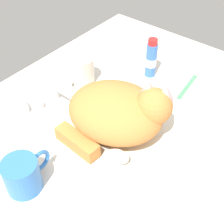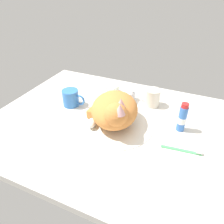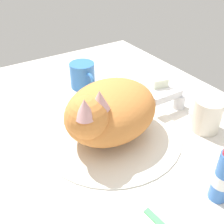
% 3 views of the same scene
% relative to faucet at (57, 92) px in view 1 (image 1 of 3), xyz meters
% --- Properties ---
extents(ground_plane, '(1.10, 0.83, 0.03)m').
position_rel_faucet_xyz_m(ground_plane, '(0.00, -0.21, -0.04)').
color(ground_plane, silver).
extents(sink_basin, '(0.35, 0.35, 0.01)m').
position_rel_faucet_xyz_m(sink_basin, '(0.00, -0.21, -0.02)').
color(sink_basin, silver).
rests_on(sink_basin, ground_plane).
extents(faucet, '(0.15, 0.12, 0.06)m').
position_rel_faucet_xyz_m(faucet, '(0.00, 0.00, 0.00)').
color(faucet, silver).
rests_on(faucet, ground_plane).
extents(cat, '(0.26, 0.29, 0.16)m').
position_rel_faucet_xyz_m(cat, '(0.00, -0.22, 0.05)').
color(cat, '#D17F3D').
rests_on(cat, sink_basin).
extents(coffee_mug, '(0.12, 0.08, 0.08)m').
position_rel_faucet_xyz_m(coffee_mug, '(-0.25, -0.16, 0.01)').
color(coffee_mug, '#3372C6').
rests_on(coffee_mug, ground_plane).
extents(rinse_cup, '(0.07, 0.07, 0.09)m').
position_rel_faucet_xyz_m(rinse_cup, '(0.11, -0.00, 0.01)').
color(rinse_cup, silver).
rests_on(rinse_cup, ground_plane).
extents(soap_dish, '(0.09, 0.06, 0.01)m').
position_rel_faucet_xyz_m(soap_dish, '(-0.12, 0.04, -0.02)').
color(soap_dish, white).
rests_on(soap_dish, ground_plane).
extents(soap_bar, '(0.07, 0.06, 0.03)m').
position_rel_faucet_xyz_m(soap_bar, '(-0.12, 0.04, -0.00)').
color(soap_bar, silver).
rests_on(soap_bar, soap_dish).
extents(toothpaste_bottle, '(0.03, 0.03, 0.13)m').
position_rel_faucet_xyz_m(toothpaste_bottle, '(0.27, -0.14, 0.03)').
color(toothpaste_bottle, '#3870C6').
rests_on(toothpaste_bottle, ground_plane).
extents(toothbrush, '(0.15, 0.03, 0.02)m').
position_rel_faucet_xyz_m(toothbrush, '(0.30, -0.27, -0.02)').
color(toothbrush, '#4CB266').
rests_on(toothbrush, ground_plane).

